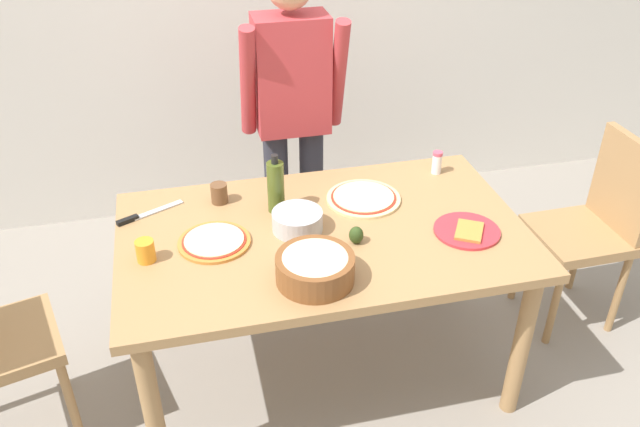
% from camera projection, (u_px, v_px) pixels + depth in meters
% --- Properties ---
extents(ground, '(8.00, 8.00, 0.00)m').
position_uv_depth(ground, '(323.00, 368.00, 2.99)').
color(ground, gray).
extents(dining_table, '(1.60, 0.96, 0.76)m').
position_uv_depth(dining_table, '(323.00, 249.00, 2.63)').
color(dining_table, '#A37A4C').
rests_on(dining_table, ground).
extents(person_cook, '(0.49, 0.25, 1.62)m').
position_uv_depth(person_cook, '(293.00, 112.00, 3.11)').
color(person_cook, '#2D2D38').
rests_on(person_cook, ground).
extents(chair_wooden_right, '(0.41, 0.41, 0.95)m').
position_uv_depth(chair_wooden_right, '(594.00, 222.00, 3.04)').
color(chair_wooden_right, '#A37A4C').
rests_on(chair_wooden_right, ground).
extents(pizza_raw_on_board, '(0.31, 0.31, 0.02)m').
position_uv_depth(pizza_raw_on_board, '(364.00, 198.00, 2.77)').
color(pizza_raw_on_board, beige).
rests_on(pizza_raw_on_board, dining_table).
extents(pizza_cooked_on_tray, '(0.28, 0.28, 0.02)m').
position_uv_depth(pizza_cooked_on_tray, '(214.00, 241.00, 2.50)').
color(pizza_cooked_on_tray, '#C67A33').
rests_on(pizza_cooked_on_tray, dining_table).
extents(plate_with_slice, '(0.26, 0.26, 0.02)m').
position_uv_depth(plate_with_slice, '(467.00, 231.00, 2.57)').
color(plate_with_slice, red).
rests_on(plate_with_slice, dining_table).
extents(popcorn_bowl, '(0.28, 0.28, 0.11)m').
position_uv_depth(popcorn_bowl, '(315.00, 266.00, 2.29)').
color(popcorn_bowl, brown).
rests_on(popcorn_bowl, dining_table).
extents(mixing_bowl_steel, '(0.20, 0.20, 0.08)m').
position_uv_depth(mixing_bowl_steel, '(297.00, 221.00, 2.57)').
color(mixing_bowl_steel, '#B7B7BC').
rests_on(mixing_bowl_steel, dining_table).
extents(olive_oil_bottle, '(0.07, 0.07, 0.26)m').
position_uv_depth(olive_oil_bottle, '(276.00, 186.00, 2.65)').
color(olive_oil_bottle, '#47561E').
rests_on(olive_oil_bottle, dining_table).
extents(cup_orange, '(0.07, 0.07, 0.08)m').
position_uv_depth(cup_orange, '(145.00, 251.00, 2.39)').
color(cup_orange, orange).
rests_on(cup_orange, dining_table).
extents(cup_small_brown, '(0.07, 0.07, 0.08)m').
position_uv_depth(cup_small_brown, '(219.00, 193.00, 2.74)').
color(cup_small_brown, brown).
rests_on(cup_small_brown, dining_table).
extents(salt_shaker, '(0.04, 0.04, 0.11)m').
position_uv_depth(salt_shaker, '(437.00, 162.00, 2.95)').
color(salt_shaker, white).
rests_on(salt_shaker, dining_table).
extents(chef_knife, '(0.27, 0.15, 0.02)m').
position_uv_depth(chef_knife, '(142.00, 215.00, 2.66)').
color(chef_knife, silver).
rests_on(chef_knife, dining_table).
extents(avocado, '(0.06, 0.06, 0.07)m').
position_uv_depth(avocado, '(356.00, 235.00, 2.50)').
color(avocado, '#2D4219').
rests_on(avocado, dining_table).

